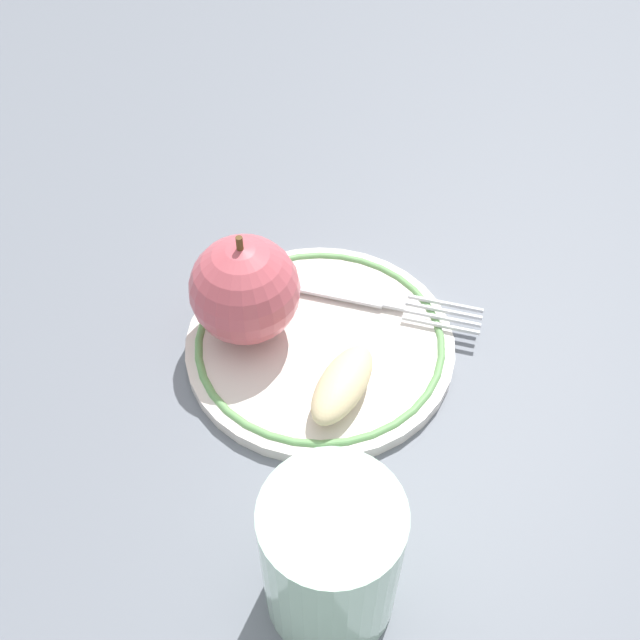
{
  "coord_description": "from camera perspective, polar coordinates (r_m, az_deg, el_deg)",
  "views": [
    {
      "loc": [
        -0.21,
        -0.3,
        0.44
      ],
      "look_at": [
        -0.01,
        -0.01,
        0.03
      ],
      "focal_mm": 40.0,
      "sensor_mm": 36.0,
      "label": 1
    }
  ],
  "objects": [
    {
      "name": "plate",
      "position": [
        0.56,
        0.0,
        -1.81
      ],
      "size": [
        0.21,
        0.21,
        0.01
      ],
      "color": "silver",
      "rests_on": "ground_plane"
    },
    {
      "name": "fork",
      "position": [
        0.58,
        3.77,
        1.68
      ],
      "size": [
        0.13,
        0.15,
        0.0
      ],
      "rotation": [
        0.0,
        0.0,
        5.42
      ],
      "color": "silver",
      "rests_on": "plate"
    },
    {
      "name": "apple_red_whole",
      "position": [
        0.53,
        -6.03,
        2.42
      ],
      "size": [
        0.08,
        0.08,
        0.09
      ],
      "color": "#C7535D",
      "rests_on": "plate"
    },
    {
      "name": "ground_plane",
      "position": [
        0.57,
        0.27,
        -1.44
      ],
      "size": [
        2.0,
        2.0,
        0.0
      ],
      "primitive_type": "plane",
      "color": "slate"
    },
    {
      "name": "apple_slice_front",
      "position": [
        0.51,
        1.82,
        -5.15
      ],
      "size": [
        0.08,
        0.07,
        0.02
      ],
      "primitive_type": "ellipsoid",
      "rotation": [
        0.0,
        0.0,
        0.51
      ],
      "color": "beige",
      "rests_on": "plate"
    },
    {
      "name": "drinking_glass",
      "position": [
        0.42,
        0.89,
        -18.46
      ],
      "size": [
        0.08,
        0.08,
        0.11
      ],
      "primitive_type": "cylinder",
      "color": "#B5E1C2",
      "rests_on": "ground_plane"
    }
  ]
}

